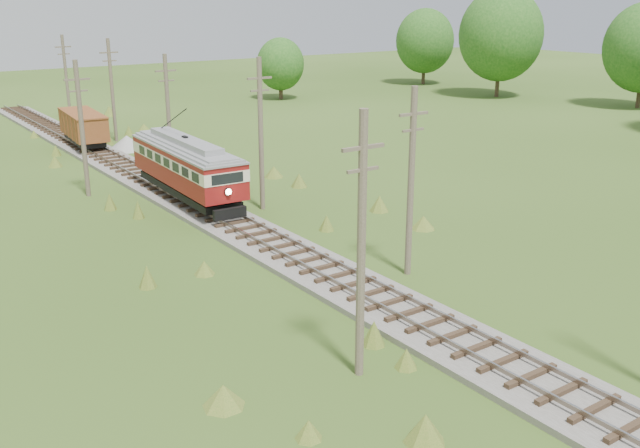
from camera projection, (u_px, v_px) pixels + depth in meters
railbed_main at (193, 203)px, 43.61m from camera, size 3.60×96.00×0.57m
streetcar at (186, 164)px, 43.36m from camera, size 3.24×11.94×5.42m
gondola at (83, 126)px, 59.47m from camera, size 3.16×7.91×2.56m
gravel_pile at (129, 143)px, 59.62m from camera, size 3.34×3.54×1.21m
utility_pole_r_2 at (411, 181)px, 31.62m from camera, size 1.60×0.30×8.60m
utility_pole_r_3 at (261, 133)px, 41.67m from camera, size 1.60×0.30×9.00m
utility_pole_r_4 at (168, 111)px, 51.82m from camera, size 1.60×0.30×8.40m
utility_pole_r_5 at (112, 89)px, 62.12m from camera, size 1.60×0.30×8.90m
utility_pole_r_6 at (66, 78)px, 72.21m from camera, size 1.60×0.30×8.70m
utility_pole_l_a at (361, 245)px, 22.78m from camera, size 1.60×0.30×9.00m
utility_pole_l_b at (82, 128)px, 44.57m from camera, size 1.60×0.30×8.60m
tree_right_4 at (501, 35)px, 89.51m from camera, size 10.50×10.50×13.53m
tree_right_5 at (425, 41)px, 103.58m from camera, size 8.40×8.40×10.82m
tree_mid_b at (280, 64)px, 88.42m from camera, size 5.88×5.88×7.57m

